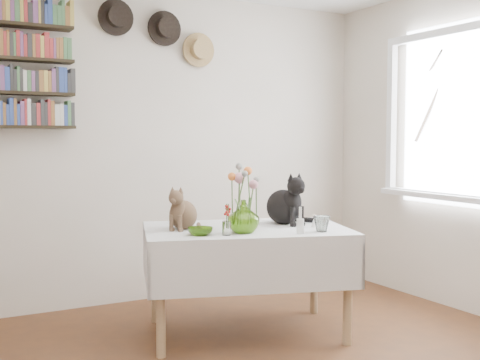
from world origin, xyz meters
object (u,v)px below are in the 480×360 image
bookshelf_unit (0,63)px  tabby_cat (183,207)px  black_cat (284,198)px  flower_vase (244,217)px  dining_table (246,254)px

bookshelf_unit → tabby_cat: bearing=-41.9°
black_cat → flower_vase: 0.51m
tabby_cat → black_cat: (0.71, -0.12, 0.04)m
dining_table → tabby_cat: tabby_cat is taller
dining_table → black_cat: black_cat is taller
dining_table → black_cat: 0.49m
dining_table → flower_vase: 0.36m
bookshelf_unit → black_cat: bearing=-30.6°
flower_vase → bookshelf_unit: bearing=135.5°
flower_vase → bookshelf_unit: (-1.27, 1.24, 1.02)m
black_cat → flower_vase: (-0.45, -0.23, -0.08)m
tabby_cat → flower_vase: tabby_cat is taller
black_cat → bookshelf_unit: bookshelf_unit is taller
black_cat → bookshelf_unit: size_ratio=0.37×
tabby_cat → bookshelf_unit: size_ratio=0.29×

